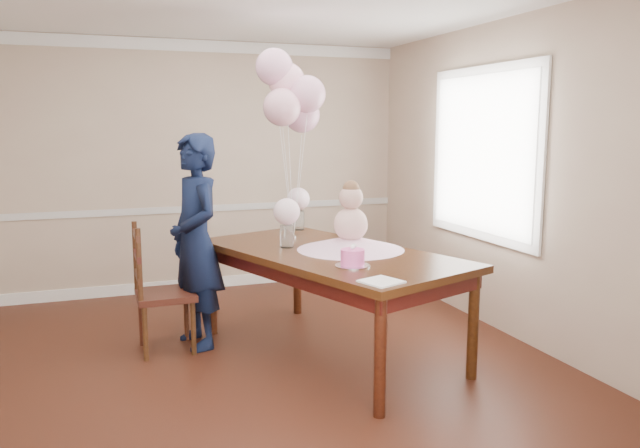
# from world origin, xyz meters

# --- Properties ---
(floor) EXTENTS (4.50, 5.00, 0.00)m
(floor) POSITION_xyz_m (0.00, 0.00, 0.00)
(floor) COLOR black
(floor) RESTS_ON ground
(wall_back) EXTENTS (4.50, 0.02, 2.70)m
(wall_back) POSITION_xyz_m (0.00, 2.50, 1.35)
(wall_back) COLOR tan
(wall_back) RESTS_ON floor
(wall_front) EXTENTS (4.50, 0.02, 2.70)m
(wall_front) POSITION_xyz_m (0.00, -2.50, 1.35)
(wall_front) COLOR tan
(wall_front) RESTS_ON floor
(wall_right) EXTENTS (0.02, 5.00, 2.70)m
(wall_right) POSITION_xyz_m (2.25, 0.00, 1.35)
(wall_right) COLOR tan
(wall_right) RESTS_ON floor
(chair_rail_trim) EXTENTS (4.50, 0.02, 0.07)m
(chair_rail_trim) POSITION_xyz_m (0.00, 2.49, 0.90)
(chair_rail_trim) COLOR silver
(chair_rail_trim) RESTS_ON wall_back
(crown_molding) EXTENTS (4.50, 0.02, 0.12)m
(crown_molding) POSITION_xyz_m (0.00, 2.49, 2.63)
(crown_molding) COLOR white
(crown_molding) RESTS_ON wall_back
(baseboard_trim) EXTENTS (4.50, 0.02, 0.12)m
(baseboard_trim) POSITION_xyz_m (0.00, 2.49, 0.06)
(baseboard_trim) COLOR white
(baseboard_trim) RESTS_ON floor
(window_frame) EXTENTS (0.02, 1.66, 1.56)m
(window_frame) POSITION_xyz_m (2.23, 0.50, 1.55)
(window_frame) COLOR white
(window_frame) RESTS_ON wall_right
(window_blinds) EXTENTS (0.01, 1.50, 1.40)m
(window_blinds) POSITION_xyz_m (2.21, 0.50, 1.55)
(window_blinds) COLOR white
(window_blinds) RESTS_ON wall_right
(dining_table_top) EXTENTS (1.81, 2.48, 0.06)m
(dining_table_top) POSITION_xyz_m (0.62, 0.14, 0.81)
(dining_table_top) COLOR black
(dining_table_top) RESTS_ON table_leg_fl
(table_apron) EXTENTS (1.67, 2.33, 0.11)m
(table_apron) POSITION_xyz_m (0.62, 0.14, 0.72)
(table_apron) COLOR black
(table_apron) RESTS_ON table_leg_fl
(table_leg_fl) EXTENTS (0.10, 0.10, 0.78)m
(table_leg_fl) POSITION_xyz_m (0.53, -0.99, 0.39)
(table_leg_fl) COLOR black
(table_leg_fl) RESTS_ON floor
(table_leg_fr) EXTENTS (0.10, 0.10, 0.78)m
(table_leg_fr) POSITION_xyz_m (1.41, -0.67, 0.39)
(table_leg_fr) COLOR black
(table_leg_fr) RESTS_ON floor
(table_leg_bl) EXTENTS (0.10, 0.10, 0.78)m
(table_leg_bl) POSITION_xyz_m (-0.17, 0.94, 0.39)
(table_leg_bl) COLOR black
(table_leg_bl) RESTS_ON floor
(table_leg_br) EXTENTS (0.10, 0.10, 0.78)m
(table_leg_br) POSITION_xyz_m (0.71, 1.26, 0.39)
(table_leg_br) COLOR black
(table_leg_br) RESTS_ON floor
(baby_skirt) EXTENTS (1.09, 1.09, 0.11)m
(baby_skirt) POSITION_xyz_m (0.79, 0.14, 0.89)
(baby_skirt) COLOR #F2B2D5
(baby_skirt) RESTS_ON dining_table_top
(baby_torso) EXTENTS (0.27, 0.27, 0.27)m
(baby_torso) POSITION_xyz_m (0.79, 0.14, 1.04)
(baby_torso) COLOR pink
(baby_torso) RESTS_ON baby_skirt
(baby_head) EXTENTS (0.19, 0.19, 0.19)m
(baby_head) POSITION_xyz_m (0.79, 0.14, 1.25)
(baby_head) COLOR tan
(baby_head) RESTS_ON baby_torso
(baby_hair) EXTENTS (0.13, 0.13, 0.13)m
(baby_hair) POSITION_xyz_m (0.79, 0.14, 1.32)
(baby_hair) COLOR brown
(baby_hair) RESTS_ON baby_head
(cake_platter) EXTENTS (0.31, 0.31, 0.01)m
(cake_platter) POSITION_xyz_m (0.58, -0.41, 0.84)
(cake_platter) COLOR silver
(cake_platter) RESTS_ON dining_table_top
(birthday_cake) EXTENTS (0.21, 0.21, 0.11)m
(birthday_cake) POSITION_xyz_m (0.58, -0.41, 0.90)
(birthday_cake) COLOR #FF50B2
(birthday_cake) RESTS_ON cake_platter
(cake_flower_a) EXTENTS (0.03, 0.03, 0.03)m
(cake_flower_a) POSITION_xyz_m (0.58, -0.41, 0.97)
(cake_flower_a) COLOR white
(cake_flower_a) RESTS_ON birthday_cake
(cake_flower_b) EXTENTS (0.03, 0.03, 0.03)m
(cake_flower_b) POSITION_xyz_m (0.60, -0.38, 0.97)
(cake_flower_b) COLOR silver
(cake_flower_b) RESTS_ON birthday_cake
(rose_vase_near) EXTENTS (0.14, 0.14, 0.18)m
(rose_vase_near) POSITION_xyz_m (0.34, 0.39, 0.93)
(rose_vase_near) COLOR white
(rose_vase_near) RESTS_ON dining_table_top
(roses_near) EXTENTS (0.21, 0.21, 0.21)m
(roses_near) POSITION_xyz_m (0.34, 0.39, 1.13)
(roses_near) COLOR #F7CFD8
(roses_near) RESTS_ON rose_vase_near
(rose_vase_far) EXTENTS (0.14, 0.14, 0.18)m
(rose_vase_far) POSITION_xyz_m (0.69, 1.17, 0.93)
(rose_vase_far) COLOR white
(rose_vase_far) RESTS_ON dining_table_top
(roses_far) EXTENTS (0.21, 0.21, 0.21)m
(roses_far) POSITION_xyz_m (0.69, 1.17, 1.13)
(roses_far) COLOR white
(roses_far) RESTS_ON rose_vase_far
(napkin) EXTENTS (0.29, 0.29, 0.01)m
(napkin) POSITION_xyz_m (0.57, -0.89, 0.84)
(napkin) COLOR white
(napkin) RESTS_ON dining_table_top
(balloon_weight) EXTENTS (0.06, 0.06, 0.02)m
(balloon_weight) POSITION_xyz_m (0.51, 0.75, 0.85)
(balloon_weight) COLOR silver
(balloon_weight) RESTS_ON dining_table_top
(balloon_a) EXTENTS (0.31, 0.31, 0.31)m
(balloon_a) POSITION_xyz_m (0.41, 0.71, 1.95)
(balloon_a) COLOR #E4A1B3
(balloon_a) RESTS_ON balloon_ribbon_a
(balloon_b) EXTENTS (0.31, 0.31, 0.31)m
(balloon_b) POSITION_xyz_m (0.64, 0.74, 2.06)
(balloon_b) COLOR #E09EBA
(balloon_b) RESTS_ON balloon_ribbon_b
(balloon_c) EXTENTS (0.31, 0.31, 0.31)m
(balloon_c) POSITION_xyz_m (0.49, 0.86, 2.17)
(balloon_c) COLOR #FFB4C9
(balloon_c) RESTS_ON balloon_ribbon_c
(balloon_d) EXTENTS (0.31, 0.31, 0.31)m
(balloon_d) POSITION_xyz_m (0.38, 0.85, 2.29)
(balloon_d) COLOR #E3A0BF
(balloon_d) RESTS_ON balloon_ribbon_d
(balloon_e) EXTENTS (0.31, 0.31, 0.31)m
(balloon_e) POSITION_xyz_m (0.64, 0.89, 1.90)
(balloon_e) COLOR #DE9DBD
(balloon_e) RESTS_ON balloon_ribbon_e
(balloon_ribbon_a) EXTENTS (0.10, 0.04, 0.93)m
(balloon_ribbon_a) POSITION_xyz_m (0.46, 0.73, 1.32)
(balloon_ribbon_a) COLOR white
(balloon_ribbon_a) RESTS_ON balloon_weight
(balloon_ribbon_b) EXTENTS (0.13, 0.02, 1.04)m
(balloon_ribbon_b) POSITION_xyz_m (0.57, 0.75, 1.37)
(balloon_ribbon_b) COLOR white
(balloon_ribbon_b) RESTS_ON balloon_weight
(balloon_ribbon_c) EXTENTS (0.02, 0.11, 1.16)m
(balloon_ribbon_c) POSITION_xyz_m (0.50, 0.81, 1.43)
(balloon_ribbon_c) COLOR white
(balloon_ribbon_c) RESTS_ON balloon_weight
(balloon_ribbon_d) EXTENTS (0.13, 0.08, 1.26)m
(balloon_ribbon_d) POSITION_xyz_m (0.45, 0.80, 1.48)
(balloon_ribbon_d) COLOR silver
(balloon_ribbon_d) RESTS_ON balloon_weight
(balloon_ribbon_e) EXTENTS (0.12, 0.13, 0.87)m
(balloon_ribbon_e) POSITION_xyz_m (0.57, 0.82, 1.29)
(balloon_ribbon_e) COLOR white
(balloon_ribbon_e) RESTS_ON balloon_weight
(dining_chair_seat) EXTENTS (0.46, 0.46, 0.05)m
(dining_chair_seat) POSITION_xyz_m (-0.59, 0.66, 0.46)
(dining_chair_seat) COLOR #36150E
(dining_chair_seat) RESTS_ON chair_leg_fl
(chair_leg_fl) EXTENTS (0.04, 0.04, 0.44)m
(chair_leg_fl) POSITION_xyz_m (-0.78, 0.47, 0.22)
(chair_leg_fl) COLOR #3E2211
(chair_leg_fl) RESTS_ON floor
(chair_leg_fr) EXTENTS (0.04, 0.04, 0.44)m
(chair_leg_fr) POSITION_xyz_m (-0.41, 0.48, 0.22)
(chair_leg_fr) COLOR #331C0E
(chair_leg_fr) RESTS_ON floor
(chair_leg_bl) EXTENTS (0.04, 0.04, 0.44)m
(chair_leg_bl) POSITION_xyz_m (-0.78, 0.84, 0.22)
(chair_leg_bl) COLOR #38170F
(chair_leg_bl) RESTS_ON floor
(chair_leg_br) EXTENTS (0.04, 0.04, 0.44)m
(chair_leg_br) POSITION_xyz_m (-0.41, 0.85, 0.22)
(chair_leg_br) COLOR #3C1C10
(chair_leg_br) RESTS_ON floor
(chair_back_post_l) EXTENTS (0.04, 0.04, 0.57)m
(chair_back_post_l) POSITION_xyz_m (-0.80, 0.47, 0.76)
(chair_back_post_l) COLOR #351C0E
(chair_back_post_l) RESTS_ON dining_chair_seat
(chair_back_post_r) EXTENTS (0.04, 0.04, 0.57)m
(chair_back_post_r) POSITION_xyz_m (-0.80, 0.84, 0.76)
(chair_back_post_r) COLOR #341B0E
(chair_back_post_r) RESTS_ON dining_chair_seat
(chair_slat_low) EXTENTS (0.04, 0.41, 0.05)m
(chair_slat_low) POSITION_xyz_m (-0.80, 0.66, 0.63)
(chair_slat_low) COLOR #361A0E
(chair_slat_low) RESTS_ON dining_chair_seat
(chair_slat_mid) EXTENTS (0.04, 0.41, 0.05)m
(chair_slat_mid) POSITION_xyz_m (-0.80, 0.66, 0.80)
(chair_slat_mid) COLOR #3A1310
(chair_slat_mid) RESTS_ON dining_chair_seat
(chair_slat_top) EXTENTS (0.04, 0.41, 0.05)m
(chair_slat_top) POSITION_xyz_m (-0.80, 0.66, 0.96)
(chair_slat_top) COLOR #391A0F
(chair_slat_top) RESTS_ON dining_chair_seat
(woman) EXTENTS (0.55, 0.71, 1.74)m
(woman) POSITION_xyz_m (-0.33, 0.71, 0.87)
(woman) COLOR black
(woman) RESTS_ON floor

